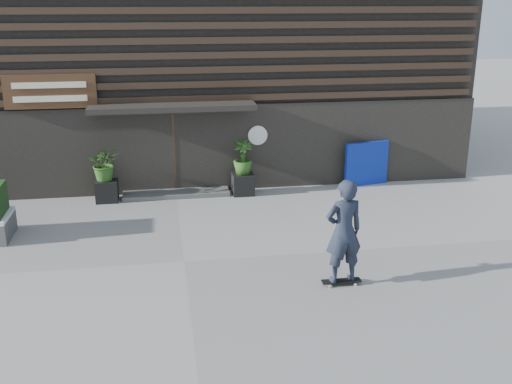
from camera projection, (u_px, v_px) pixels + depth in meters
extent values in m
plane|color=gray|center=(184.00, 262.00, 12.89)|extent=(80.00, 80.00, 0.00)
cube|color=#4A4A47|center=(176.00, 193.00, 17.19)|extent=(3.00, 0.80, 0.12)
cube|color=black|center=(107.00, 191.00, 16.64)|extent=(0.60, 0.60, 0.60)
imported|color=#2D591E|center=(105.00, 163.00, 16.40)|extent=(0.86, 0.75, 0.96)
cube|color=black|center=(243.00, 184.00, 17.22)|extent=(0.60, 0.60, 0.60)
imported|color=#2D591E|center=(243.00, 158.00, 16.98)|extent=(0.54, 0.54, 0.96)
cube|color=#0B2198|center=(366.00, 164.00, 17.97)|extent=(1.40, 0.40, 1.31)
cube|color=black|center=(166.00, 39.00, 21.05)|extent=(18.00, 10.00, 8.00)
cube|color=black|center=(174.00, 150.00, 17.15)|extent=(18.00, 0.12, 2.50)
cube|color=#38281E|center=(172.00, 99.00, 16.64)|extent=(17.60, 0.08, 0.18)
cube|color=#38281E|center=(171.00, 85.00, 16.52)|extent=(17.60, 0.08, 0.18)
cube|color=#38281E|center=(171.00, 71.00, 16.40)|extent=(17.60, 0.08, 0.18)
cube|color=#38281E|center=(170.00, 56.00, 16.28)|extent=(17.60, 0.08, 0.18)
cube|color=#38281E|center=(170.00, 41.00, 16.16)|extent=(17.60, 0.08, 0.18)
cube|color=#38281E|center=(169.00, 26.00, 16.04)|extent=(17.60, 0.08, 0.18)
cube|color=#38281E|center=(168.00, 10.00, 15.92)|extent=(17.60, 0.08, 0.18)
cube|color=black|center=(173.00, 107.00, 16.33)|extent=(4.50, 1.00, 0.15)
cube|color=black|center=(174.00, 152.00, 17.33)|extent=(2.40, 0.30, 2.30)
cube|color=#38281E|center=(174.00, 153.00, 17.16)|extent=(0.06, 0.10, 2.30)
cube|color=#472B19|center=(50.00, 92.00, 15.99)|extent=(2.40, 0.10, 0.90)
cube|color=beige|center=(49.00, 85.00, 15.87)|extent=(1.90, 0.02, 0.16)
cube|color=beige|center=(50.00, 99.00, 15.98)|extent=(1.90, 0.02, 0.16)
cylinder|color=white|center=(258.00, 135.00, 17.33)|extent=(0.56, 0.03, 0.56)
cube|color=black|center=(341.00, 281.00, 11.83)|extent=(0.78, 0.20, 0.02)
cylinder|color=#A5A4A0|center=(330.00, 287.00, 11.71)|extent=(0.06, 0.03, 0.06)
cylinder|color=beige|center=(327.00, 282.00, 11.90)|extent=(0.06, 0.03, 0.06)
cylinder|color=beige|center=(356.00, 285.00, 11.79)|extent=(0.06, 0.03, 0.06)
cylinder|color=#B7B8B3|center=(352.00, 280.00, 11.98)|extent=(0.06, 0.03, 0.06)
imported|color=#1A2030|center=(344.00, 231.00, 11.51)|extent=(0.82, 0.60, 2.07)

